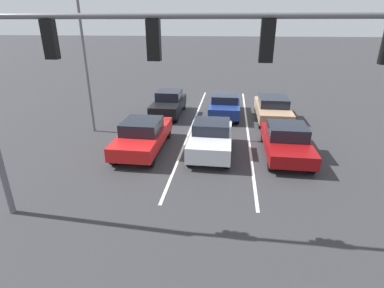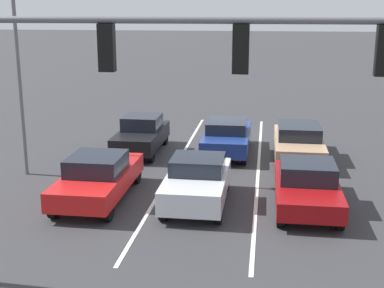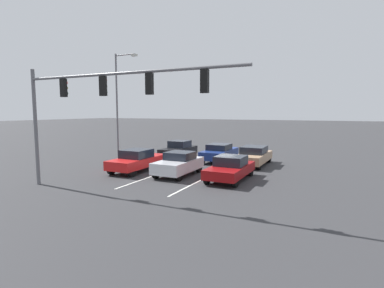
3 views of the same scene
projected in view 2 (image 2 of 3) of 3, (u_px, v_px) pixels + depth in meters
name	position (u px, v px, depth m)	size (l,w,h in m)	color
ground_plane	(223.00, 148.00, 24.07)	(240.00, 240.00, 0.00)	#333335
lane_stripe_left_divider	(258.00, 168.00, 21.08)	(0.12, 17.76, 0.01)	silver
lane_stripe_center_divider	(176.00, 165.00, 21.53)	(0.12, 17.76, 0.01)	silver
car_red_rightlane_front	(98.00, 177.00, 17.50)	(1.93, 4.75, 1.53)	red
car_silver_midlane_front	(197.00, 181.00, 17.08)	(1.89, 4.02, 1.53)	silver
car_maroon_leftlane_front	(307.00, 185.00, 16.81)	(1.93, 4.46, 1.47)	maroon
car_navy_midlane_second	(227.00, 136.00, 23.05)	(1.89, 4.55, 1.47)	navy
car_black_rightlane_second	(141.00, 134.00, 23.27)	(1.76, 4.19, 1.59)	black
car_tan_leftlane_second	(299.00, 142.00, 22.17)	(1.94, 4.76, 1.47)	tan
traffic_signal_gantry	(78.00, 72.00, 10.89)	(12.40, 0.37, 6.48)	slate
street_lamp_right_shoulder	(22.00, 41.00, 19.08)	(2.09, 0.24, 8.69)	slate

